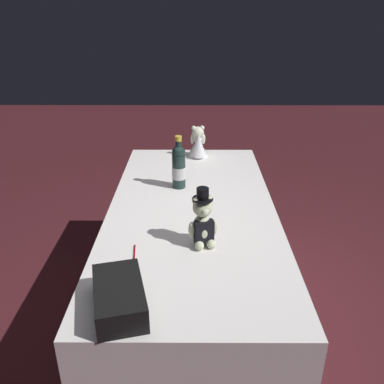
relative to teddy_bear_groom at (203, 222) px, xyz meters
The scene contains 7 objects.
ground_plane 0.99m from the teddy_bear_groom, behind, with size 12.00×12.00×0.00m, color #47191E.
reception_table 0.64m from the teddy_bear_groom, behind, with size 2.00×0.94×0.80m, color white.
teddy_bear_groom is the anchor object (origin of this frame).
teddy_bear_bride 1.21m from the teddy_bear_groom, behind, with size 0.20×0.16×0.24m.
champagne_bottle 0.67m from the teddy_bear_groom, 168.51° to the right, with size 0.08×0.08×0.33m.
signing_pen 0.35m from the teddy_bear_groom, 73.96° to the right, with size 0.14×0.02×0.01m.
gift_case_black 0.56m from the teddy_bear_groom, 35.31° to the right, with size 0.35×0.25×0.10m.
Camera 1 is at (2.03, 0.01, 1.85)m, focal length 37.87 mm.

